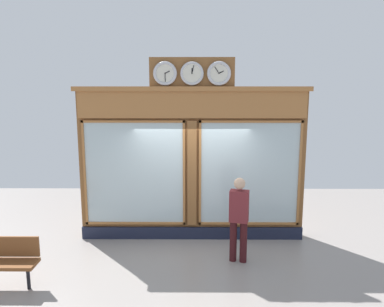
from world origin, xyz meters
The scene contains 2 objects.
shop_facade centered at (0.00, -0.12, 1.74)m, with size 5.06×0.42×4.00m.
pedestrian centered at (-0.91, 1.11, 0.93)m, with size 0.40×0.30×1.69m.
Camera 1 is at (-0.06, 8.05, 3.41)m, focal length 35.19 mm.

